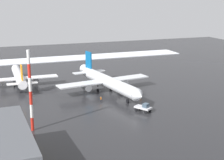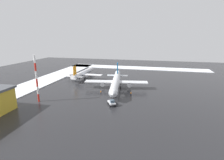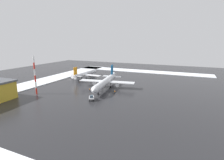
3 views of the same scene
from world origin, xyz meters
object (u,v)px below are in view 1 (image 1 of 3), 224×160
antenna_mast (30,91)px  airplane_parked_starboard (108,82)px  pushback_tug (144,107)px  ground_crew_beside_wing (101,99)px  airplane_distant_tail (19,77)px  ground_crew_near_tug (141,93)px

antenna_mast → airplane_parked_starboard: bearing=131.1°
pushback_tug → ground_crew_beside_wing: size_ratio=2.97×
airplane_parked_starboard → pushback_tug: airplane_parked_starboard is taller
airplane_distant_tail → airplane_parked_starboard: bearing=-127.4°
pushback_tug → ground_crew_near_tug: pushback_tug is taller
pushback_tug → antenna_mast: (2.94, -30.42, 8.36)m
airplane_parked_starboard → pushback_tug: size_ratio=7.68×
airplane_parked_starboard → airplane_distant_tail: airplane_parked_starboard is taller
airplane_distant_tail → ground_crew_near_tug: size_ratio=18.74×
airplane_parked_starboard → pushback_tug: 21.30m
antenna_mast → ground_crew_beside_wing: bearing=124.5°
ground_crew_near_tug → antenna_mast: bearing=75.5°
airplane_distant_tail → ground_crew_near_tug: airplane_distant_tail is taller
airplane_parked_starboard → airplane_distant_tail: 33.02m
airplane_distant_tail → ground_crew_near_tug: bearing=-127.6°
airplane_distant_tail → ground_crew_beside_wing: size_ratio=18.74×
airplane_parked_starboard → ground_crew_near_tug: bearing=42.4°
ground_crew_beside_wing → antenna_mast: 28.23m
airplane_parked_starboard → ground_crew_near_tug: (6.99, 8.73, -2.86)m
ground_crew_beside_wing → ground_crew_near_tug: 14.02m
pushback_tug → ground_crew_beside_wing: 14.82m
airplane_parked_starboard → ground_crew_near_tug: 11.54m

